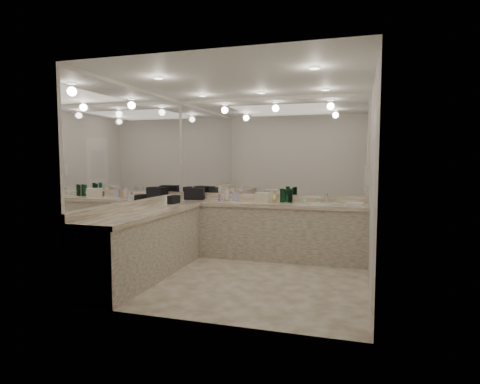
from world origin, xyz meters
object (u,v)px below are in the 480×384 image
(wall_phone, at_px, (368,177))
(black_toiletry_bag, at_px, (195,194))
(sink, at_px, (325,204))
(hand_towel, at_px, (355,204))
(soap_bottle_c, at_px, (273,196))
(cream_cosmetic_case, at_px, (265,197))
(soap_bottle_a, at_px, (227,194))
(soap_bottle_b, at_px, (236,196))

(wall_phone, height_order, black_toiletry_bag, wall_phone)
(sink, xyz_separation_m, hand_towel, (0.44, -0.08, 0.03))
(hand_towel, distance_m, soap_bottle_c, 1.27)
(wall_phone, height_order, cream_cosmetic_case, wall_phone)
(cream_cosmetic_case, distance_m, soap_bottle_a, 0.64)
(hand_towel, xyz_separation_m, soap_bottle_b, (-1.87, 0.06, 0.07))
(soap_bottle_a, bearing_deg, black_toiletry_bag, 175.12)
(wall_phone, bearing_deg, cream_cosmetic_case, 162.20)
(cream_cosmetic_case, relative_size, soap_bottle_c, 1.40)
(cream_cosmetic_case, xyz_separation_m, soap_bottle_b, (-0.48, -0.03, 0.02))
(sink, distance_m, soap_bottle_b, 1.43)
(soap_bottle_a, bearing_deg, sink, -0.11)
(black_toiletry_bag, relative_size, soap_bottle_c, 1.70)
(cream_cosmetic_case, relative_size, soap_bottle_b, 1.44)
(cream_cosmetic_case, bearing_deg, black_toiletry_bag, -158.34)
(sink, xyz_separation_m, soap_bottle_c, (-0.82, 0.02, 0.10))
(black_toiletry_bag, height_order, soap_bottle_b, same)
(soap_bottle_c, bearing_deg, soap_bottle_b, -175.18)
(black_toiletry_bag, height_order, hand_towel, black_toiletry_bag)
(sink, distance_m, hand_towel, 0.45)
(sink, xyz_separation_m, soap_bottle_b, (-1.43, -0.03, 0.10))
(sink, height_order, cream_cosmetic_case, cream_cosmetic_case)
(soap_bottle_b, relative_size, soap_bottle_c, 0.97)
(soap_bottle_c, bearing_deg, black_toiletry_bag, 178.69)
(sink, height_order, soap_bottle_b, soap_bottle_b)
(wall_phone, relative_size, soap_bottle_b, 1.28)
(sink, bearing_deg, cream_cosmetic_case, -179.94)
(black_toiletry_bag, xyz_separation_m, hand_towel, (2.63, -0.14, -0.07))
(cream_cosmetic_case, bearing_deg, soap_bottle_c, 34.84)
(hand_towel, bearing_deg, soap_bottle_b, 178.31)
(sink, relative_size, cream_cosmetic_case, 1.63)
(wall_phone, xyz_separation_m, soap_bottle_a, (-2.19, 0.50, -0.34))
(hand_towel, bearing_deg, wall_phone, -68.85)
(black_toiletry_bag, height_order, soap_bottle_a, soap_bottle_a)
(wall_phone, bearing_deg, black_toiletry_bag, 168.77)
(black_toiletry_bag, distance_m, cream_cosmetic_case, 1.24)
(hand_towel, height_order, soap_bottle_c, soap_bottle_c)
(soap_bottle_a, bearing_deg, soap_bottle_b, -11.03)
(cream_cosmetic_case, height_order, hand_towel, cream_cosmetic_case)
(cream_cosmetic_case, bearing_deg, soap_bottle_b, -152.54)
(soap_bottle_b, bearing_deg, cream_cosmetic_case, 3.25)
(wall_phone, distance_m, black_toiletry_bag, 2.87)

